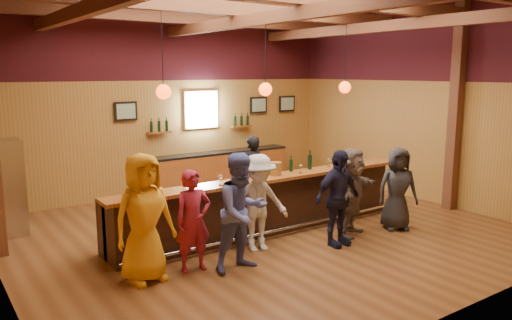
# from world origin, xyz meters

# --- Properties ---
(room) EXTENTS (9.04, 9.00, 4.52)m
(room) POSITION_xyz_m (0.00, 0.06, 3.21)
(room) COLOR brown
(room) RESTS_ON ground
(bar_counter) EXTENTS (6.30, 1.07, 1.11)m
(bar_counter) POSITION_xyz_m (0.02, 0.15, 0.52)
(bar_counter) COLOR black
(bar_counter) RESTS_ON ground
(back_bar_cabinet) EXTENTS (4.00, 0.52, 0.95)m
(back_bar_cabinet) POSITION_xyz_m (1.20, 3.72, 0.48)
(back_bar_cabinet) COLOR brown
(back_bar_cabinet) RESTS_ON ground
(window) EXTENTS (0.95, 0.09, 0.95)m
(window) POSITION_xyz_m (0.80, 3.95, 2.05)
(window) COLOR silver
(window) RESTS_ON room
(framed_pictures) EXTENTS (5.35, 0.05, 0.45)m
(framed_pictures) POSITION_xyz_m (1.67, 3.94, 2.10)
(framed_pictures) COLOR black
(framed_pictures) RESTS_ON room
(wine_shelves) EXTENTS (3.00, 0.18, 0.30)m
(wine_shelves) POSITION_xyz_m (0.80, 3.88, 1.62)
(wine_shelves) COLOR brown
(wine_shelves) RESTS_ON room
(pendant_lights) EXTENTS (4.24, 0.24, 1.37)m
(pendant_lights) POSITION_xyz_m (0.00, 0.00, 2.71)
(pendant_lights) COLOR black
(pendant_lights) RESTS_ON room
(stainless_fridge) EXTENTS (0.70, 0.70, 1.80)m
(stainless_fridge) POSITION_xyz_m (-4.10, 2.60, 0.90)
(stainless_fridge) COLOR silver
(stainless_fridge) RESTS_ON ground
(customer_orange) EXTENTS (0.99, 0.70, 1.90)m
(customer_orange) POSITION_xyz_m (-2.74, -0.83, 0.95)
(customer_orange) COLOR orange
(customer_orange) RESTS_ON ground
(customer_redvest) EXTENTS (0.60, 0.42, 1.58)m
(customer_redvest) POSITION_xyz_m (-1.98, -0.89, 0.79)
(customer_redvest) COLOR maroon
(customer_redvest) RESTS_ON ground
(customer_denim) EXTENTS (0.92, 0.73, 1.83)m
(customer_denim) POSITION_xyz_m (-1.35, -1.28, 0.91)
(customer_denim) COLOR #535EA7
(customer_denim) RESTS_ON ground
(customer_white) EXTENTS (1.16, 0.79, 1.67)m
(customer_white) POSITION_xyz_m (-0.67, -0.74, 0.83)
(customer_white) COLOR beige
(customer_white) RESTS_ON ground
(customer_navy) EXTENTS (1.01, 0.45, 1.70)m
(customer_navy) POSITION_xyz_m (0.61, -1.32, 0.85)
(customer_navy) COLOR black
(customer_navy) RESTS_ON ground
(customer_brown) EXTENTS (1.59, 1.09, 1.65)m
(customer_brown) POSITION_xyz_m (1.23, -1.05, 0.82)
(customer_brown) COLOR #61554D
(customer_brown) RESTS_ON ground
(customer_dark) EXTENTS (0.93, 0.82, 1.60)m
(customer_dark) POSITION_xyz_m (2.21, -1.30, 0.80)
(customer_dark) COLOR #252427
(customer_dark) RESTS_ON ground
(bartender) EXTENTS (0.61, 0.40, 1.66)m
(bartender) POSITION_xyz_m (0.64, 1.39, 0.83)
(bartender) COLOR black
(bartender) RESTS_ON ground
(ice_bucket) EXTENTS (0.22, 0.22, 0.24)m
(ice_bucket) POSITION_xyz_m (0.16, -0.11, 1.23)
(ice_bucket) COLOR olive
(ice_bucket) RESTS_ON bar_counter
(bottle_a) EXTENTS (0.07, 0.07, 0.31)m
(bottle_a) POSITION_xyz_m (0.60, -0.02, 1.23)
(bottle_a) COLOR black
(bottle_a) RESTS_ON bar_counter
(bottle_b) EXTENTS (0.08, 0.08, 0.39)m
(bottle_b) POSITION_xyz_m (1.05, -0.06, 1.26)
(bottle_b) COLOR black
(bottle_b) RESTS_ON bar_counter
(glass_a) EXTENTS (0.08, 0.08, 0.19)m
(glass_a) POSITION_xyz_m (-2.57, -0.10, 1.25)
(glass_a) COLOR silver
(glass_a) RESTS_ON bar_counter
(glass_b) EXTENTS (0.08, 0.08, 0.17)m
(glass_b) POSITION_xyz_m (-2.22, -0.15, 1.23)
(glass_b) COLOR silver
(glass_b) RESTS_ON bar_counter
(glass_c) EXTENTS (0.07, 0.07, 0.16)m
(glass_c) POSITION_xyz_m (-1.56, -0.10, 1.23)
(glass_c) COLOR silver
(glass_c) RESTS_ON bar_counter
(glass_d) EXTENTS (0.08, 0.08, 0.19)m
(glass_d) POSITION_xyz_m (-1.13, -0.27, 1.25)
(glass_d) COLOR silver
(glass_d) RESTS_ON bar_counter
(glass_e) EXTENTS (0.09, 0.09, 0.19)m
(glass_e) POSITION_xyz_m (-0.38, -0.15, 1.25)
(glass_e) COLOR silver
(glass_e) RESTS_ON bar_counter
(glass_f) EXTENTS (0.07, 0.07, 0.17)m
(glass_f) POSITION_xyz_m (0.67, -0.23, 1.23)
(glass_f) COLOR silver
(glass_f) RESTS_ON bar_counter
(glass_g) EXTENTS (0.08, 0.08, 0.17)m
(glass_g) POSITION_xyz_m (1.55, -0.07, 1.23)
(glass_g) COLOR silver
(glass_g) RESTS_ON bar_counter
(glass_h) EXTENTS (0.08, 0.08, 0.18)m
(glass_h) POSITION_xyz_m (1.81, -0.15, 1.24)
(glass_h) COLOR silver
(glass_h) RESTS_ON bar_counter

